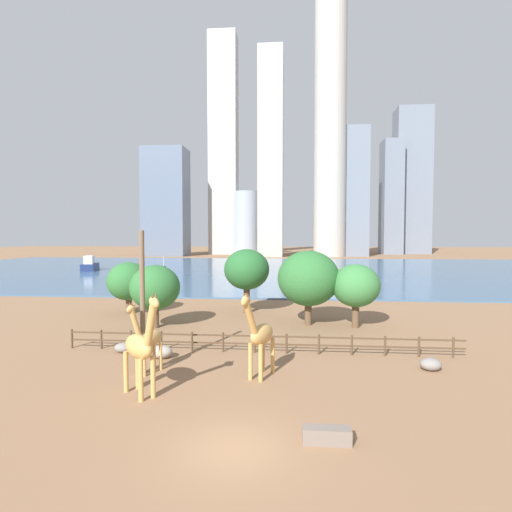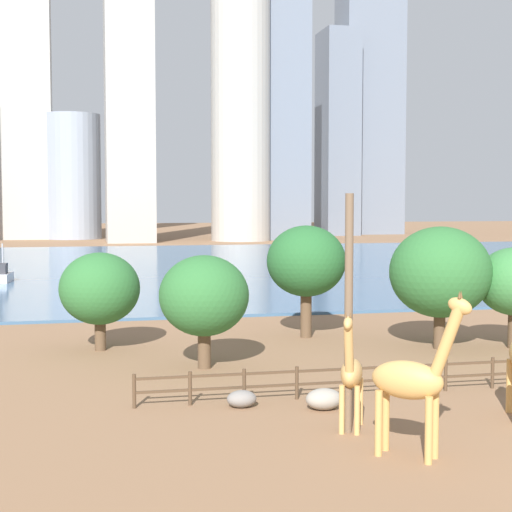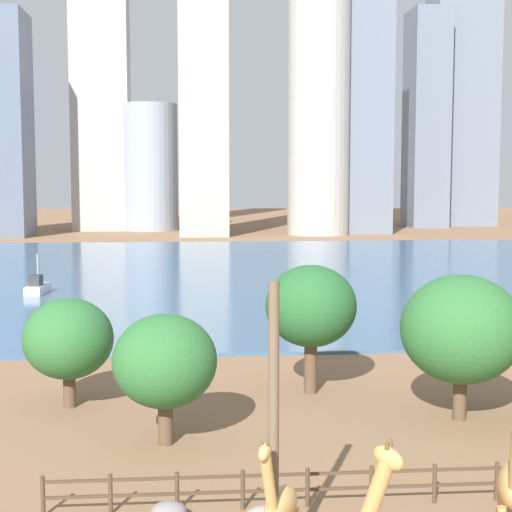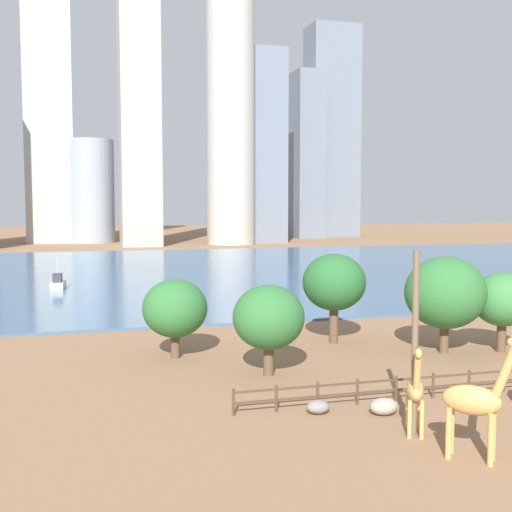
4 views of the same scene
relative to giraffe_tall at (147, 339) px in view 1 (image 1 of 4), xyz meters
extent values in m
plane|color=#8C6647|center=(6.01, 72.44, -1.95)|extent=(400.00, 400.00, 0.00)
cube|color=#3D6084|center=(6.01, 69.44, -1.85)|extent=(180.00, 86.00, 0.20)
cylinder|color=tan|center=(0.02, -0.56, -1.13)|extent=(0.25, 0.25, 1.64)
cylinder|color=tan|center=(-0.44, -0.34, -1.13)|extent=(0.25, 0.25, 1.64)
cylinder|color=tan|center=(0.56, 0.60, -1.13)|extent=(0.25, 0.25, 1.64)
cylinder|color=tan|center=(0.10, 0.81, -1.13)|extent=(0.25, 0.25, 1.64)
ellipsoid|color=tan|center=(0.06, 0.13, -0.02)|extent=(1.43, 1.96, 0.95)
cylinder|color=tan|center=(-0.36, -0.76, 1.03)|extent=(0.64, 0.92, 1.81)
ellipsoid|color=tan|center=(-0.48, -1.04, 1.89)|extent=(0.55, 0.74, 0.55)
cone|color=brown|center=(-0.42, -1.07, 2.16)|extent=(0.12, 0.12, 0.17)
cone|color=brown|center=(-0.55, -1.00, 2.16)|extent=(0.12, 0.12, 0.17)
cylinder|color=tan|center=(6.45, -0.76, -0.96)|extent=(0.30, 0.30, 1.98)
cylinder|color=tan|center=(5.87, -0.53, -0.96)|extent=(0.30, 0.30, 1.98)
cylinder|color=tan|center=(7.01, 0.67, -0.96)|extent=(0.30, 0.30, 1.98)
cylinder|color=tan|center=(6.44, 0.90, -0.96)|extent=(0.30, 0.30, 1.98)
ellipsoid|color=tan|center=(6.44, 0.07, 0.38)|extent=(1.63, 2.36, 1.15)
cylinder|color=tan|center=(5.94, -1.19, 1.56)|extent=(0.84, 1.42, 2.09)
ellipsoid|color=tan|center=(5.74, -1.69, 2.52)|extent=(0.64, 0.92, 0.75)
cone|color=brown|center=(5.83, -1.72, 2.85)|extent=(0.14, 0.14, 0.21)
cone|color=brown|center=(5.66, -1.66, 2.85)|extent=(0.14, 0.14, 0.21)
cylinder|color=tan|center=(1.50, -3.32, -0.94)|extent=(0.33, 0.33, 2.02)
cylinder|color=tan|center=(1.08, -3.79, -0.94)|extent=(0.33, 0.33, 2.02)
cylinder|color=tan|center=(0.34, -2.28, -0.94)|extent=(0.33, 0.33, 2.02)
cylinder|color=tan|center=(-0.08, -2.74, -0.94)|extent=(0.33, 0.33, 2.02)
ellipsoid|color=tan|center=(0.71, -3.03, 0.42)|extent=(2.25, 2.16, 1.17)
cylinder|color=tan|center=(1.60, -3.83, 1.71)|extent=(1.03, 0.98, 2.23)
ellipsoid|color=tan|center=(1.87, -4.07, 2.77)|extent=(0.86, 0.83, 0.68)
cone|color=brown|center=(1.93, -4.00, 3.11)|extent=(0.15, 0.15, 0.21)
cone|color=brown|center=(1.81, -4.14, 3.11)|extent=(0.15, 0.15, 0.21)
cylinder|color=brown|center=(-0.17, -0.18, 2.06)|extent=(0.28, 0.28, 8.02)
ellipsoid|color=gray|center=(-0.10, 2.72, -1.55)|extent=(1.38, 1.06, 0.80)
ellipsoid|color=gray|center=(-3.03, 3.69, -1.62)|extent=(1.13, 0.87, 0.65)
ellipsoid|color=gray|center=(16.03, 1.83, -1.59)|extent=(1.19, 0.96, 0.72)
cube|color=#72665B|center=(9.38, -6.82, -1.65)|extent=(1.80, 0.60, 0.60)
cylinder|color=#4C3826|center=(-6.99, 4.44, -1.30)|extent=(0.14, 0.14, 1.30)
cylinder|color=#4C3826|center=(-4.89, 4.44, -1.30)|extent=(0.14, 0.14, 1.30)
cylinder|color=#4C3826|center=(-2.78, 4.44, -1.30)|extent=(0.14, 0.14, 1.30)
cylinder|color=#4C3826|center=(-0.68, 4.44, -1.30)|extent=(0.14, 0.14, 1.30)
cylinder|color=#4C3826|center=(1.43, 4.44, -1.30)|extent=(0.14, 0.14, 1.30)
cylinder|color=#4C3826|center=(3.54, 4.44, -1.30)|extent=(0.14, 0.14, 1.30)
cylinder|color=#4C3826|center=(5.64, 4.44, -1.30)|extent=(0.14, 0.14, 1.30)
cylinder|color=#4C3826|center=(7.75, 4.44, -1.30)|extent=(0.14, 0.14, 1.30)
cylinder|color=#4C3826|center=(9.86, 4.44, -1.30)|extent=(0.14, 0.14, 1.30)
cylinder|color=#4C3826|center=(11.96, 4.44, -1.30)|extent=(0.14, 0.14, 1.30)
cylinder|color=#4C3826|center=(14.07, 4.44, -1.30)|extent=(0.14, 0.14, 1.30)
cylinder|color=#4C3826|center=(16.18, 4.44, -1.30)|extent=(0.14, 0.14, 1.30)
cylinder|color=#4C3826|center=(18.28, 4.44, -1.30)|extent=(0.14, 0.14, 1.30)
cube|color=#4C3826|center=(6.01, 4.44, -0.84)|extent=(26.10, 0.08, 0.10)
cube|color=#4C3826|center=(6.01, 4.44, -1.36)|extent=(26.10, 0.08, 0.10)
cylinder|color=brown|center=(9.53, 13.14, -0.98)|extent=(0.61, 0.61, 1.94)
ellipsoid|color=#2D6B33|center=(9.53, 13.14, 2.12)|extent=(5.33, 5.33, 4.80)
cylinder|color=brown|center=(-7.99, 16.51, -1.16)|extent=(0.58, 0.58, 1.58)
ellipsoid|color=#2D6B33|center=(-7.99, 16.51, 1.30)|extent=(4.18, 4.18, 3.76)
cylinder|color=brown|center=(-3.35, 10.94, -1.08)|extent=(0.60, 0.60, 1.73)
ellipsoid|color=#2D6B33|center=(-3.35, 10.94, 1.46)|extent=(4.18, 4.18, 3.76)
cylinder|color=brown|center=(13.46, 12.47, -0.97)|extent=(0.61, 0.61, 1.95)
ellipsoid|color=#387A3D|center=(13.46, 12.47, 1.60)|extent=(4.00, 4.00, 3.60)
cylinder|color=brown|center=(3.61, 18.02, -0.66)|extent=(0.64, 0.64, 2.58)
ellipsoid|color=#26602D|center=(3.61, 18.02, 2.44)|extent=(4.51, 4.51, 4.06)
cube|color=navy|center=(-36.08, 62.49, -1.01)|extent=(4.70, 7.86, 1.48)
cube|color=silver|center=(-35.81, 61.60, 0.62)|extent=(2.47, 3.07, 1.78)
cube|color=silver|center=(-16.37, 52.81, -1.35)|extent=(1.75, 4.13, 0.81)
cube|color=#333338|center=(-16.40, 52.31, -0.46)|extent=(1.08, 1.52, 0.97)
cylinder|color=silver|center=(-16.35, 53.02, 0.47)|extent=(0.13, 0.13, 2.82)
cube|color=#B7B2A8|center=(-20.86, 148.55, 44.31)|extent=(11.68, 9.84, 92.53)
cube|color=slate|center=(-40.67, 131.10, 18.84)|extent=(16.43, 12.32, 41.58)
cube|color=#ADA89E|center=(0.22, 131.19, 36.57)|extent=(9.21, 13.10, 77.03)
cylinder|color=#B7B2A8|center=(22.35, 130.96, 49.14)|extent=(11.86, 11.86, 102.17)
cube|color=slate|center=(60.31, 159.08, 29.48)|extent=(14.64, 11.07, 62.85)
cube|color=slate|center=(50.48, 153.90, 22.08)|extent=(8.07, 11.28, 48.06)
cube|color=slate|center=(31.88, 135.77, 22.50)|extent=(10.41, 11.06, 48.89)
cylinder|color=#939EAD|center=(-10.92, 146.90, 11.23)|extent=(11.93, 11.93, 26.35)
camera|label=1|loc=(8.02, -21.47, 5.75)|focal=28.00mm
camera|label=2|loc=(-8.76, -24.80, 5.76)|focal=55.00mm
camera|label=3|loc=(-2.27, -19.87, 8.63)|focal=55.00mm
camera|label=4|loc=(-13.76, -24.21, 7.99)|focal=45.00mm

